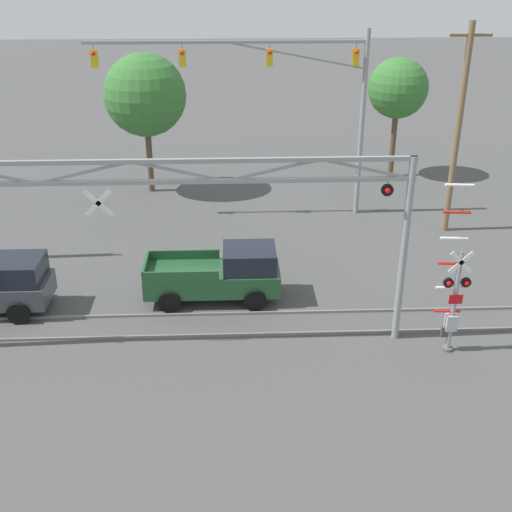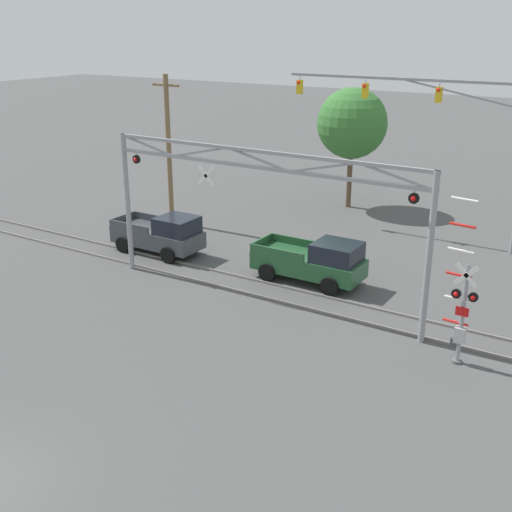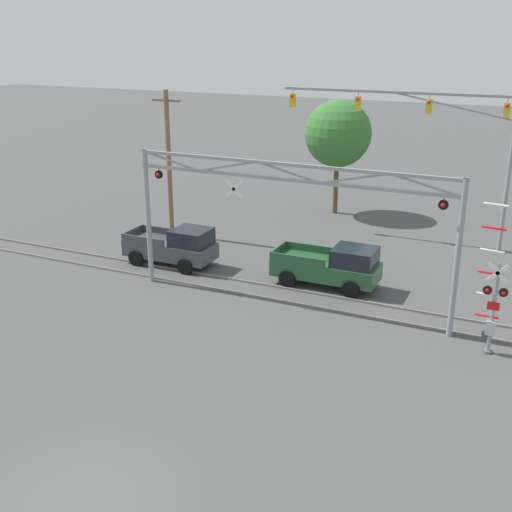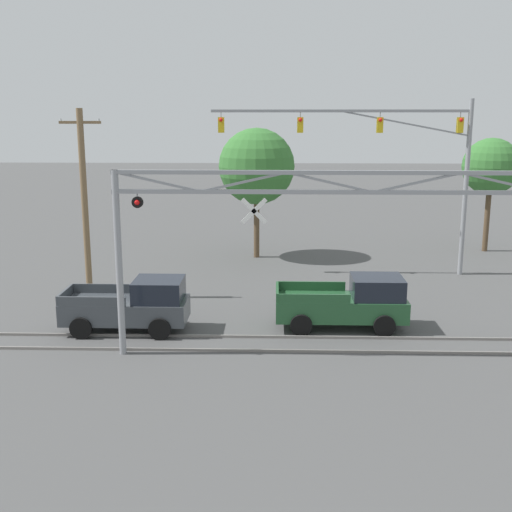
{
  "view_description": "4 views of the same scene",
  "coord_description": "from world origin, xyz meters",
  "px_view_note": "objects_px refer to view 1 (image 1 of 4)",
  "views": [
    {
      "loc": [
        1.53,
        -4.69,
        11.84
      ],
      "look_at": [
        2.25,
        12.63,
        3.68
      ],
      "focal_mm": 45.0,
      "sensor_mm": 36.0,
      "label": 1
    },
    {
      "loc": [
        13.05,
        -7.28,
        11.0
      ],
      "look_at": [
        -0.11,
        13.78,
        1.94
      ],
      "focal_mm": 45.0,
      "sensor_mm": 36.0,
      "label": 2
    },
    {
      "loc": [
        9.75,
        -10.41,
        11.55
      ],
      "look_at": [
        -1.21,
        13.22,
        2.31
      ],
      "focal_mm": 45.0,
      "sensor_mm": 36.0,
      "label": 3
    },
    {
      "loc": [
        -1.78,
        -7.17,
        8.21
      ],
      "look_at": [
        -2.37,
        12.53,
        3.79
      ],
      "focal_mm": 45.0,
      "sensor_mm": 36.0,
      "label": 4
    }
  ],
  "objects_px": {
    "crossing_gantry": "(181,216)",
    "utility_pole_right": "(458,129)",
    "traffic_signal_span": "(296,87)",
    "background_tree_beyond_span": "(145,95)",
    "crossing_signal_mast": "(453,299)",
    "pickup_truck_lead": "(221,274)",
    "background_tree_far_left_verge": "(398,89)"
  },
  "relations": [
    {
      "from": "crossing_signal_mast",
      "to": "background_tree_far_left_verge",
      "type": "xyz_separation_m",
      "value": [
        2.42,
        18.37,
        3.14
      ]
    },
    {
      "from": "traffic_signal_span",
      "to": "background_tree_far_left_verge",
      "type": "distance_m",
      "value": 8.69
    },
    {
      "from": "crossing_gantry",
      "to": "utility_pole_right",
      "type": "distance_m",
      "value": 14.89
    },
    {
      "from": "background_tree_far_left_verge",
      "to": "pickup_truck_lead",
      "type": "bearing_deg",
      "value": -124.21
    },
    {
      "from": "pickup_truck_lead",
      "to": "background_tree_beyond_span",
      "type": "distance_m",
      "value": 13.68
    },
    {
      "from": "pickup_truck_lead",
      "to": "background_tree_far_left_verge",
      "type": "relative_size",
      "value": 0.74
    },
    {
      "from": "traffic_signal_span",
      "to": "background_tree_far_left_verge",
      "type": "relative_size",
      "value": 1.91
    },
    {
      "from": "traffic_signal_span",
      "to": "utility_pole_right",
      "type": "height_order",
      "value": "utility_pole_right"
    },
    {
      "from": "utility_pole_right",
      "to": "background_tree_beyond_span",
      "type": "height_order",
      "value": "utility_pole_right"
    },
    {
      "from": "traffic_signal_span",
      "to": "pickup_truck_lead",
      "type": "distance_m",
      "value": 10.73
    },
    {
      "from": "utility_pole_right",
      "to": "background_tree_beyond_span",
      "type": "distance_m",
      "value": 15.74
    },
    {
      "from": "crossing_gantry",
      "to": "background_tree_beyond_span",
      "type": "distance_m",
      "value": 15.69
    },
    {
      "from": "crossing_gantry",
      "to": "background_tree_far_left_verge",
      "type": "height_order",
      "value": "background_tree_far_left_verge"
    },
    {
      "from": "utility_pole_right",
      "to": "crossing_gantry",
      "type": "bearing_deg",
      "value": -141.58
    },
    {
      "from": "traffic_signal_span",
      "to": "background_tree_beyond_span",
      "type": "distance_m",
      "value": 8.4
    },
    {
      "from": "crossing_signal_mast",
      "to": "pickup_truck_lead",
      "type": "height_order",
      "value": "crossing_signal_mast"
    },
    {
      "from": "traffic_signal_span",
      "to": "pickup_truck_lead",
      "type": "relative_size",
      "value": 2.58
    },
    {
      "from": "crossing_gantry",
      "to": "utility_pole_right",
      "type": "relative_size",
      "value": 1.52
    },
    {
      "from": "pickup_truck_lead",
      "to": "background_tree_beyond_span",
      "type": "height_order",
      "value": "background_tree_beyond_span"
    },
    {
      "from": "utility_pole_right",
      "to": "background_tree_beyond_span",
      "type": "xyz_separation_m",
      "value": [
        -14.48,
        6.17,
        0.38
      ]
    },
    {
      "from": "background_tree_beyond_span",
      "to": "utility_pole_right",
      "type": "bearing_deg",
      "value": -23.09
    },
    {
      "from": "crossing_gantry",
      "to": "traffic_signal_span",
      "type": "bearing_deg",
      "value": 68.34
    },
    {
      "from": "traffic_signal_span",
      "to": "crossing_gantry",
      "type": "bearing_deg",
      "value": -111.66
    },
    {
      "from": "crossing_signal_mast",
      "to": "background_tree_beyond_span",
      "type": "xyz_separation_m",
      "value": [
        -11.37,
        16.28,
        3.3
      ]
    },
    {
      "from": "crossing_signal_mast",
      "to": "background_tree_beyond_span",
      "type": "height_order",
      "value": "background_tree_beyond_span"
    },
    {
      "from": "utility_pole_right",
      "to": "background_tree_far_left_verge",
      "type": "xyz_separation_m",
      "value": [
        -0.69,
        8.26,
        0.22
      ]
    },
    {
      "from": "crossing_gantry",
      "to": "background_tree_beyond_span",
      "type": "xyz_separation_m",
      "value": [
        -2.81,
        15.42,
        0.66
      ]
    },
    {
      "from": "utility_pole_right",
      "to": "background_tree_far_left_verge",
      "type": "bearing_deg",
      "value": 94.79
    },
    {
      "from": "crossing_gantry",
      "to": "utility_pole_right",
      "type": "height_order",
      "value": "utility_pole_right"
    },
    {
      "from": "crossing_signal_mast",
      "to": "traffic_signal_span",
      "type": "bearing_deg",
      "value": 107.35
    },
    {
      "from": "crossing_signal_mast",
      "to": "pickup_truck_lead",
      "type": "distance_m",
      "value": 8.44
    },
    {
      "from": "pickup_truck_lead",
      "to": "crossing_gantry",
      "type": "bearing_deg",
      "value": -110.24
    }
  ]
}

